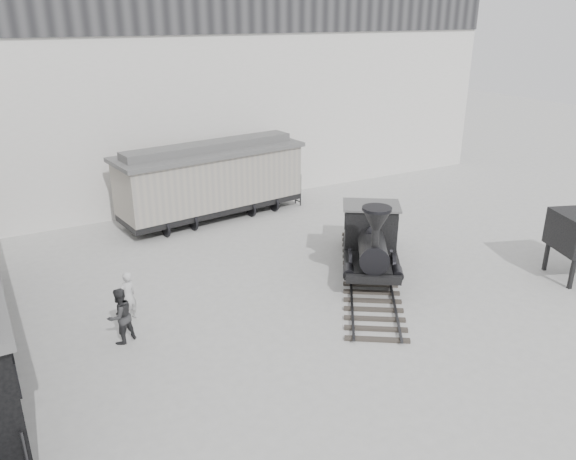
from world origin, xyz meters
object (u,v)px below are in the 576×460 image
locomotive (370,242)px  visitor_b (120,316)px  visitor_a (128,296)px  boxcar (211,179)px

locomotive → visitor_b: 9.16m
visitor_a → visitor_b: 1.27m
visitor_a → visitor_b: bearing=39.7°
locomotive → visitor_a: bearing=-151.0°
locomotive → boxcar: bearing=143.1°
boxcar → visitor_b: (-6.21, -8.65, -1.02)m
locomotive → visitor_a: locomotive is taller
visitor_b → visitor_a: bearing=-138.3°
visitor_a → locomotive: bearing=148.8°
boxcar → visitor_b: size_ratio=5.31×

